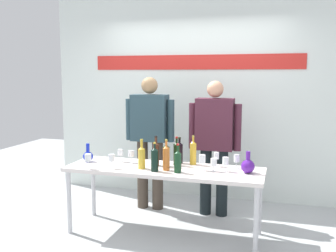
{
  "coord_description": "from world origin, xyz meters",
  "views": [
    {
      "loc": [
        1.19,
        -3.83,
        1.73
      ],
      "look_at": [
        0.0,
        0.15,
        1.17
      ],
      "focal_mm": 41.18,
      "sensor_mm": 36.0,
      "label": 1
    }
  ],
  "objects": [
    {
      "name": "ground_plane",
      "position": [
        0.0,
        0.0,
        0.0
      ],
      "size": [
        10.0,
        10.0,
        0.0
      ],
      "primitive_type": "plane",
      "color": "#AEB3B4"
    },
    {
      "name": "back_wall",
      "position": [
        0.0,
        1.46,
        1.5
      ],
      "size": [
        4.18,
        0.11,
        3.0
      ],
      "color": "white",
      "rests_on": "ground"
    },
    {
      "name": "display_table",
      "position": [
        0.0,
        0.0,
        0.68
      ],
      "size": [
        2.11,
        0.66,
        0.74
      ],
      "color": "silver",
      "rests_on": "ground"
    },
    {
      "name": "decanter_blue_left",
      "position": [
        -0.92,
        0.03,
        0.8
      ],
      "size": [
        0.12,
        0.12,
        0.21
      ],
      "color": "#1024B7",
      "rests_on": "display_table"
    },
    {
      "name": "decanter_blue_right",
      "position": [
        0.88,
        0.03,
        0.81
      ],
      "size": [
        0.14,
        0.14,
        0.22
      ],
      "color": "#521B95",
      "rests_on": "display_table"
    },
    {
      "name": "presenter_left",
      "position": [
        -0.41,
        0.73,
        0.98
      ],
      "size": [
        0.65,
        0.22,
        1.69
      ],
      "color": "#3E342A",
      "rests_on": "ground"
    },
    {
      "name": "presenter_right",
      "position": [
        0.41,
        0.73,
        0.95
      ],
      "size": [
        0.64,
        0.22,
        1.65
      ],
      "color": "black",
      "rests_on": "ground"
    },
    {
      "name": "wine_bottle_0",
      "position": [
        0.1,
        0.16,
        0.87
      ],
      "size": [
        0.07,
        0.07,
        0.32
      ],
      "color": "black",
      "rests_on": "display_table"
    },
    {
      "name": "wine_bottle_1",
      "position": [
        -0.11,
        0.07,
        0.88
      ],
      "size": [
        0.07,
        0.07,
        0.33
      ],
      "color": "#4C2A1C",
      "rests_on": "display_table"
    },
    {
      "name": "wine_bottle_2",
      "position": [
        0.26,
        0.25,
        0.87
      ],
      "size": [
        0.07,
        0.07,
        0.32
      ],
      "color": "gold",
      "rests_on": "display_table"
    },
    {
      "name": "wine_bottle_3",
      "position": [
        0.19,
        -0.15,
        0.86
      ],
      "size": [
        0.07,
        0.07,
        0.3
      ],
      "color": "#13381E",
      "rests_on": "display_table"
    },
    {
      "name": "wine_bottle_4",
      "position": [
        0.1,
        0.26,
        0.86
      ],
      "size": [
        0.07,
        0.07,
        0.29
      ],
      "color": "black",
      "rests_on": "display_table"
    },
    {
      "name": "wine_bottle_5",
      "position": [
        0.05,
        -0.09,
        0.87
      ],
      "size": [
        0.07,
        0.07,
        0.33
      ],
      "color": "orange",
      "rests_on": "display_table"
    },
    {
      "name": "wine_bottle_6",
      "position": [
        -0.05,
        -0.17,
        0.87
      ],
      "size": [
        0.08,
        0.08,
        0.3
      ],
      "color": "black",
      "rests_on": "display_table"
    },
    {
      "name": "wine_bottle_7",
      "position": [
        -0.0,
        0.08,
        0.86
      ],
      "size": [
        0.08,
        0.08,
        0.29
      ],
      "color": "#1C3B19",
      "rests_on": "display_table"
    },
    {
      "name": "wine_bottle_8",
      "position": [
        -0.22,
        -0.1,
        0.87
      ],
      "size": [
        0.08,
        0.08,
        0.32
      ],
      "color": "gold",
      "rests_on": "display_table"
    },
    {
      "name": "wine_glass_left_0",
      "position": [
        -0.52,
        -0.18,
        0.85
      ],
      "size": [
        0.07,
        0.07,
        0.15
      ],
      "color": "white",
      "rests_on": "display_table"
    },
    {
      "name": "wine_glass_left_1",
      "position": [
        -0.43,
        0.12,
        0.84
      ],
      "size": [
        0.07,
        0.07,
        0.14
      ],
      "color": "white",
      "rests_on": "display_table"
    },
    {
      "name": "wine_glass_left_2",
      "position": [
        -0.57,
        0.14,
        0.84
      ],
      "size": [
        0.06,
        0.06,
        0.14
      ],
      "color": "white",
      "rests_on": "display_table"
    },
    {
      "name": "wine_glass_left_3",
      "position": [
        -0.76,
        -0.27,
        0.85
      ],
      "size": [
        0.07,
        0.07,
        0.16
      ],
      "color": "white",
      "rests_on": "display_table"
    },
    {
      "name": "wine_glass_right_0",
      "position": [
        0.65,
        0.04,
        0.84
      ],
      "size": [
        0.06,
        0.06,
        0.15
      ],
      "color": "white",
      "rests_on": "display_table"
    },
    {
      "name": "wine_glass_right_1",
      "position": [
        0.41,
        0.01,
        0.86
      ],
      "size": [
        0.07,
        0.07,
        0.16
      ],
      "color": "white",
      "rests_on": "display_table"
    },
    {
      "name": "wine_glass_right_2",
      "position": [
        0.52,
        0.23,
        0.85
      ],
      "size": [
        0.06,
        0.06,
        0.16
      ],
      "color": "white",
      "rests_on": "display_table"
    },
    {
      "name": "wine_glass_right_3",
      "position": [
        0.75,
        0.19,
        0.84
      ],
      "size": [
        0.06,
        0.06,
        0.15
      ],
      "color": "white",
      "rests_on": "display_table"
    },
    {
      "name": "wine_glass_right_4",
      "position": [
        0.53,
        0.01,
        0.83
      ],
      "size": [
        0.07,
        0.07,
        0.14
      ],
      "color": "white",
      "rests_on": "display_table"
    }
  ]
}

